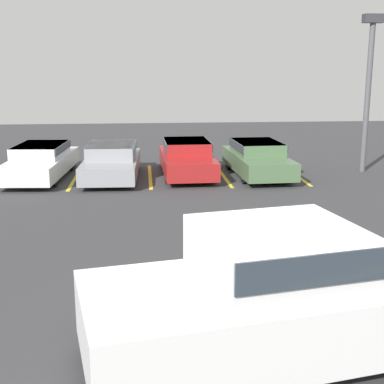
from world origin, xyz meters
TOP-DOWN VIEW (x-y plane):
  - ground_plane at (0.00, 0.00)m, footprint 60.00×60.00m
  - stall_stripe_b at (-3.58, 12.00)m, footprint 0.12×4.20m
  - stall_stripe_c at (-0.97, 12.00)m, footprint 0.12×4.20m
  - stall_stripe_d at (1.63, 12.00)m, footprint 0.12×4.20m
  - stall_stripe_e at (4.23, 12.00)m, footprint 0.12×4.20m
  - pickup_truck at (0.79, -0.24)m, footprint 5.89×3.15m
  - parked_sedan_a at (-4.74, 12.12)m, footprint 2.08×4.84m
  - parked_sedan_b at (-2.29, 11.78)m, footprint 1.94×4.36m
  - parked_sedan_c at (0.34, 12.07)m, footprint 1.81×4.30m
  - parked_sedan_d at (2.84, 11.87)m, footprint 1.90×4.45m
  - light_post at (6.89, 12.25)m, footprint 0.70×0.36m
  - wheel_stop_curb at (-2.50, 14.81)m, footprint 1.84×0.20m

SIDE VIEW (x-z plane):
  - ground_plane at x=0.00m, z-range 0.00..0.00m
  - stall_stripe_b at x=-3.58m, z-range 0.00..0.01m
  - stall_stripe_c at x=-0.97m, z-range 0.00..0.01m
  - stall_stripe_d at x=1.63m, z-range 0.00..0.01m
  - stall_stripe_e at x=4.23m, z-range 0.00..0.01m
  - wheel_stop_curb at x=-2.50m, z-range 0.00..0.14m
  - parked_sedan_a at x=-4.74m, z-range 0.04..1.21m
  - parked_sedan_b at x=-2.29m, z-range 0.04..1.23m
  - parked_sedan_d at x=2.84m, z-range 0.04..1.25m
  - parked_sedan_c at x=0.34m, z-range 0.04..1.29m
  - pickup_truck at x=0.79m, z-range 0.00..1.84m
  - light_post at x=6.89m, z-range 0.58..6.15m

